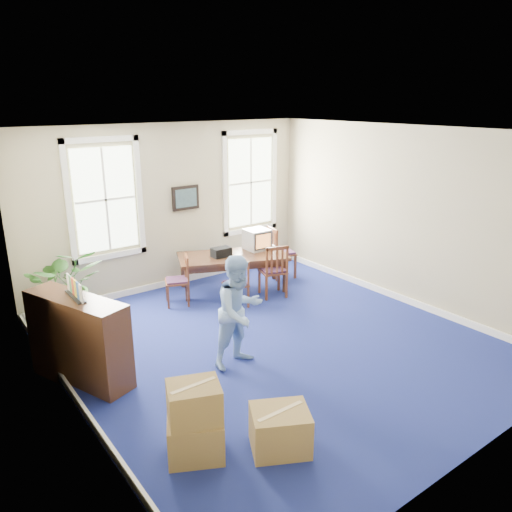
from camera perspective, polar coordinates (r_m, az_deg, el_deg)
floor at (r=7.86m, az=2.05°, el=-9.93°), size 6.50×6.50×0.00m
ceiling at (r=6.98m, az=2.35°, el=14.04°), size 6.50×6.50×0.00m
wall_back at (r=9.92m, az=-9.68°, el=5.56°), size 6.50×0.00×6.50m
wall_front at (r=5.29m, az=24.93°, el=-6.77°), size 6.50×0.00×6.50m
wall_left at (r=5.95m, az=-21.02°, el=-3.61°), size 0.00×6.50×6.50m
wall_right at (r=9.38m, az=16.70°, el=4.36°), size 0.00×6.50×6.50m
baseboard_back at (r=10.33m, az=-9.16°, el=-2.85°), size 6.00×0.04×0.12m
baseboard_left at (r=6.65m, az=-19.25°, el=-16.03°), size 0.04×6.50×0.12m
baseboard_right at (r=9.80m, az=15.80°, el=-4.45°), size 0.04×6.50×0.12m
window_left at (r=9.35m, az=-16.84°, el=6.19°), size 1.40×0.12×2.20m
window_right at (r=10.83m, az=-0.66°, el=8.43°), size 1.40×0.12×2.20m
wall_picture at (r=9.99m, az=-8.05°, el=6.59°), size 0.58×0.06×0.48m
conference_table at (r=9.83m, az=-2.63°, el=-1.86°), size 2.30×1.68×0.71m
crt_tv at (r=10.03m, az=0.10°, el=1.94°), size 0.46×0.50×0.41m
game_console at (r=10.21m, az=1.55°, el=1.16°), size 0.18×0.21×0.05m
equipment_bag at (r=9.60m, az=-4.00°, el=0.45°), size 0.36×0.24×0.18m
chair_near_left at (r=9.02m, az=-2.35°, el=-3.13°), size 0.46×0.46×0.88m
chair_near_right at (r=9.47m, az=1.93°, el=-1.59°), size 0.59×0.59×1.04m
chair_end_left at (r=9.20m, az=-9.04°, el=-2.76°), size 0.54×0.54×0.93m
chair_end_right at (r=10.47m, az=2.98°, el=0.45°), size 0.58×0.58×1.09m
man at (r=6.96m, az=-1.89°, el=-6.34°), size 0.85×0.69×1.62m
credenza at (r=7.10m, az=-19.63°, el=-8.61°), size 0.98×1.64×1.24m
brochure_rack at (r=6.81m, az=-20.10°, el=-2.83°), size 0.17×0.62×0.27m
potted_plant at (r=8.86m, az=-20.90°, el=-3.14°), size 1.41×1.29×1.34m
cardboard_boxes at (r=5.66m, az=-5.54°, el=-16.76°), size 2.04×2.04×0.89m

